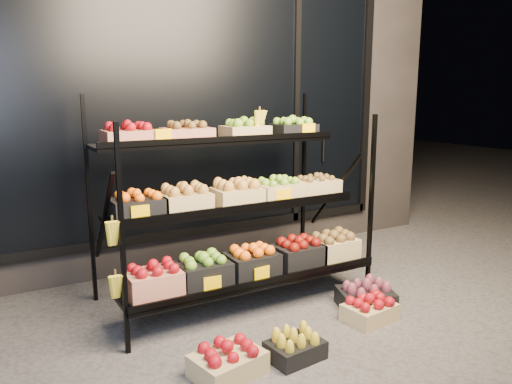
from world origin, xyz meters
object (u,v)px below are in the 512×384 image
floor_crate_left (228,360)px  floor_crate_midright (370,309)px  display_rack (236,206)px  floor_crate_midleft (295,346)px

floor_crate_left → floor_crate_midright: bearing=-5.2°
display_rack → floor_crate_midleft: display_rack is taller
display_rack → floor_crate_midleft: (-0.11, -1.02, -0.70)m
display_rack → floor_crate_midright: size_ratio=5.52×
display_rack → floor_crate_left: size_ratio=4.71×
floor_crate_left → floor_crate_midleft: bearing=-16.7°
display_rack → floor_crate_midright: 1.28m
floor_crate_left → floor_crate_midright: (1.25, 0.14, -0.01)m
display_rack → floor_crate_midleft: bearing=-96.1°
floor_crate_midleft → floor_crate_midright: floor_crate_midright is taller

